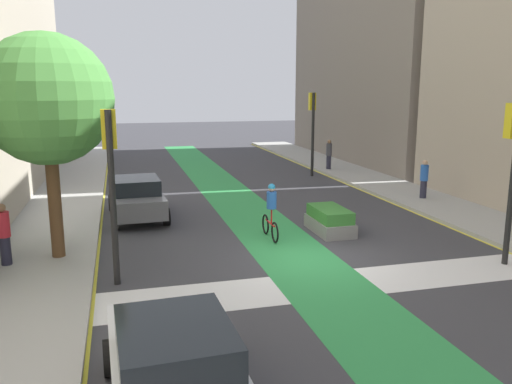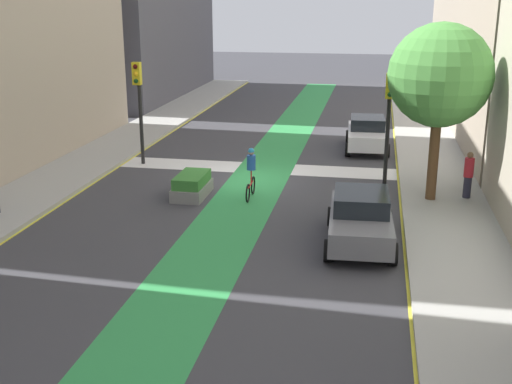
# 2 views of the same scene
# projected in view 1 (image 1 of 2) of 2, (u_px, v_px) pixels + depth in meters

# --- Properties ---
(ground_plane) EXTENTS (120.00, 120.00, 0.00)m
(ground_plane) POSITION_uv_depth(u_px,v_px,m) (310.00, 259.00, 14.99)
(ground_plane) COLOR #38383D
(bike_lane_paint) EXTENTS (2.40, 60.00, 0.01)m
(bike_lane_paint) POSITION_uv_depth(u_px,v_px,m) (298.00, 260.00, 14.90)
(bike_lane_paint) COLOR #2D8C47
(bike_lane_paint) RESTS_ON ground_plane
(crosswalk_band) EXTENTS (12.00, 1.80, 0.01)m
(crosswalk_band) POSITION_uv_depth(u_px,v_px,m) (338.00, 283.00, 13.10)
(crosswalk_band) COLOR silver
(crosswalk_band) RESTS_ON ground_plane
(sidewalk_left) EXTENTS (3.00, 60.00, 0.15)m
(sidewalk_left) POSITION_uv_depth(u_px,v_px,m) (32.00, 281.00, 13.09)
(sidewalk_left) COLOR #9E9E99
(sidewalk_left) RESTS_ON ground_plane
(curb_stripe_left) EXTENTS (0.16, 60.00, 0.01)m
(curb_stripe_left) POSITION_uv_depth(u_px,v_px,m) (94.00, 278.00, 13.48)
(curb_stripe_left) COLOR yellow
(curb_stripe_left) RESTS_ON ground_plane
(curb_stripe_right) EXTENTS (0.16, 60.00, 0.01)m
(curb_stripe_right) POSITION_uv_depth(u_px,v_px,m) (487.00, 243.00, 16.50)
(curb_stripe_right) COLOR yellow
(curb_stripe_right) RESTS_ON ground_plane
(traffic_signal_near_right) EXTENTS (0.35, 0.52, 4.46)m
(traffic_signal_near_right) POSITION_uv_depth(u_px,v_px,m) (512.00, 153.00, 14.04)
(traffic_signal_near_right) COLOR black
(traffic_signal_near_right) RESTS_ON ground_plane
(traffic_signal_near_left) EXTENTS (0.35, 0.52, 4.36)m
(traffic_signal_near_left) POSITION_uv_depth(u_px,v_px,m) (111.00, 164.00, 12.58)
(traffic_signal_near_left) COLOR black
(traffic_signal_near_left) RESTS_ON ground_plane
(traffic_signal_far_right) EXTENTS (0.35, 0.52, 4.58)m
(traffic_signal_far_right) POSITION_uv_depth(u_px,v_px,m) (312.00, 118.00, 28.42)
(traffic_signal_far_right) COLOR black
(traffic_signal_far_right) RESTS_ON ground_plane
(car_grey_left_far) EXTENTS (2.17, 4.27, 1.57)m
(car_grey_left_far) POSITION_uv_depth(u_px,v_px,m) (137.00, 197.00, 19.50)
(car_grey_left_far) COLOR slate
(car_grey_left_far) RESTS_ON ground_plane
(car_white_left_near) EXTENTS (2.17, 4.27, 1.57)m
(car_white_left_near) POSITION_uv_depth(u_px,v_px,m) (175.00, 369.00, 7.63)
(car_white_left_near) COLOR silver
(car_white_left_near) RESTS_ON ground_plane
(cyclist_in_lane) EXTENTS (0.32, 1.73, 1.86)m
(cyclist_in_lane) POSITION_uv_depth(u_px,v_px,m) (271.00, 210.00, 16.75)
(cyclist_in_lane) COLOR black
(cyclist_in_lane) RESTS_ON ground_plane
(pedestrian_sidewalk_right_a) EXTENTS (0.34, 0.34, 1.72)m
(pedestrian_sidewalk_right_a) POSITION_uv_depth(u_px,v_px,m) (329.00, 154.00, 30.27)
(pedestrian_sidewalk_right_a) COLOR #262638
(pedestrian_sidewalk_right_a) RESTS_ON sidewalk_right
(pedestrian_sidewalk_left_a) EXTENTS (0.34, 0.34, 1.69)m
(pedestrian_sidewalk_left_a) POSITION_uv_depth(u_px,v_px,m) (4.00, 234.00, 13.90)
(pedestrian_sidewalk_left_a) COLOR #262638
(pedestrian_sidewalk_left_a) RESTS_ON sidewalk_left
(pedestrian_sidewalk_right_b) EXTENTS (0.34, 0.34, 1.66)m
(pedestrian_sidewalk_right_b) POSITION_uv_depth(u_px,v_px,m) (424.00, 179.00, 22.34)
(pedestrian_sidewalk_right_b) COLOR #262638
(pedestrian_sidewalk_right_b) RESTS_ON sidewalk_right
(street_tree_near) EXTENTS (3.56, 3.56, 6.19)m
(street_tree_near) POSITION_uv_depth(u_px,v_px,m) (47.00, 100.00, 13.89)
(street_tree_near) COLOR brown
(street_tree_near) RESTS_ON sidewalk_left
(median_planter) EXTENTS (1.11, 2.10, 0.85)m
(median_planter) POSITION_uv_depth(u_px,v_px,m) (330.00, 221.00, 17.67)
(median_planter) COLOR slate
(median_planter) RESTS_ON ground_plane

